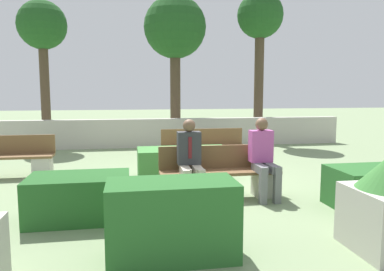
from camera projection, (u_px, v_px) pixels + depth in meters
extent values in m
plane|color=gray|center=(191.00, 184.00, 7.27)|extent=(60.00, 60.00, 0.00)
cube|color=#B7B2A8|center=(165.00, 133.00, 12.19)|extent=(11.95, 0.30, 0.92)
cube|color=brown|center=(220.00, 172.00, 6.29)|extent=(2.03, 0.44, 0.05)
cube|color=brown|center=(217.00, 157.00, 6.50)|extent=(2.03, 0.04, 0.40)
cube|color=#B7B2A8|center=(174.00, 188.00, 6.19)|extent=(0.36, 0.40, 0.42)
cube|color=#B7B2A8|center=(264.00, 184.00, 6.45)|extent=(0.36, 0.40, 0.42)
cube|color=brown|center=(204.00, 147.00, 9.16)|extent=(2.07, 0.44, 0.05)
cube|color=brown|center=(202.00, 137.00, 9.37)|extent=(2.07, 0.04, 0.40)
cube|color=#B7B2A8|center=(172.00, 157.00, 9.05)|extent=(0.36, 0.40, 0.42)
cube|color=#B7B2A8|center=(235.00, 155.00, 9.32)|extent=(0.36, 0.40, 0.42)
cube|color=brown|center=(12.00, 157.00, 7.78)|extent=(1.64, 0.44, 0.05)
cube|color=brown|center=(15.00, 144.00, 8.00)|extent=(1.64, 0.04, 0.40)
cube|color=#B7B2A8|center=(43.00, 167.00, 7.91)|extent=(0.36, 0.40, 0.42)
cube|color=#B2A893|center=(185.00, 171.00, 5.97)|extent=(0.14, 0.46, 0.13)
cube|color=#B2A893|center=(197.00, 171.00, 6.00)|extent=(0.14, 0.46, 0.13)
cube|color=#B2A893|center=(186.00, 189.00, 5.77)|extent=(0.11, 0.11, 0.60)
cube|color=#B2A893|center=(201.00, 188.00, 5.81)|extent=(0.11, 0.11, 0.60)
cube|color=#333338|center=(189.00, 148.00, 6.18)|extent=(0.38, 0.22, 0.54)
sphere|color=brown|center=(189.00, 126.00, 6.12)|extent=(0.21, 0.21, 0.21)
cube|color=maroon|center=(190.00, 148.00, 6.07)|extent=(0.06, 0.01, 0.35)
cube|color=slate|center=(260.00, 168.00, 6.18)|extent=(0.14, 0.46, 0.13)
cube|color=slate|center=(271.00, 168.00, 6.21)|extent=(0.14, 0.46, 0.13)
cube|color=slate|center=(263.00, 186.00, 5.98)|extent=(0.11, 0.11, 0.60)
cube|color=slate|center=(277.00, 185.00, 6.02)|extent=(0.11, 0.11, 0.60)
cube|color=#B74C9E|center=(261.00, 146.00, 6.39)|extent=(0.38, 0.22, 0.54)
sphere|color=brown|center=(262.00, 124.00, 6.33)|extent=(0.21, 0.21, 0.21)
cube|color=#286028|center=(372.00, 188.00, 5.79)|extent=(1.24, 0.90, 0.63)
cube|color=#235623|center=(80.00, 197.00, 5.29)|extent=(1.40, 0.87, 0.63)
cube|color=#286028|center=(172.00, 220.00, 4.04)|extent=(1.39, 0.68, 0.85)
cube|color=#3D7A38|center=(183.00, 163.00, 7.77)|extent=(1.86, 0.90, 0.63)
cylinder|color=#473828|center=(45.00, 93.00, 12.22)|extent=(0.30, 0.30, 3.49)
sphere|color=#1E4C1E|center=(42.00, 25.00, 11.96)|extent=(1.56, 1.56, 1.56)
cylinder|color=#473828|center=(175.00, 94.00, 12.95)|extent=(0.36, 0.36, 3.38)
sphere|color=#1E4C1E|center=(175.00, 27.00, 12.68)|extent=(2.11, 2.11, 2.11)
cylinder|color=#473828|center=(259.00, 86.00, 13.19)|extent=(0.33, 0.33, 3.98)
sphere|color=#1E4C1E|center=(260.00, 15.00, 12.91)|extent=(1.59, 1.59, 1.59)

